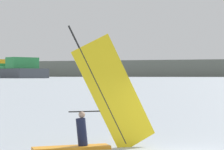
# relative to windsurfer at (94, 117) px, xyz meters

# --- Properties ---
(windsurfer) EXTENTS (3.69, 2.71, 4.31)m
(windsurfer) POSITION_rel_windsurfer_xyz_m (0.00, 0.00, 0.00)
(windsurfer) COLOR orange
(windsurfer) RESTS_ON ground_plane
(distant_headland) EXTENTS (1226.42, 517.24, 30.37)m
(distant_headland) POSITION_rel_windsurfer_xyz_m (-88.10, 1070.88, 14.13)
(distant_headland) COLOR #60665B
(distant_headland) RESTS_ON ground_plane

